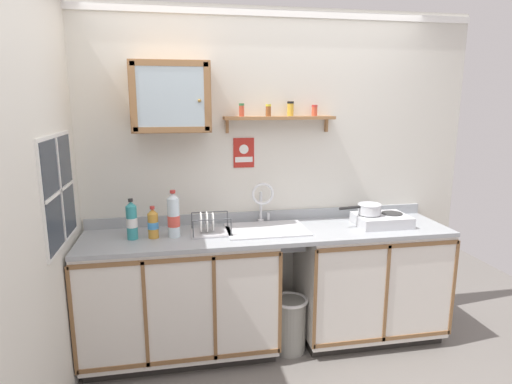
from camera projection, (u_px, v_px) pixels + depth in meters
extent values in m
plane|color=slate|center=(280.00, 373.00, 3.00)|extent=(5.73, 5.73, 0.00)
cube|color=silver|center=(262.00, 178.00, 3.38)|extent=(3.33, 0.05, 2.53)
cube|color=white|center=(263.00, 13.00, 3.10)|extent=(3.33, 0.02, 0.05)
cube|color=silver|center=(34.00, 218.00, 2.22)|extent=(0.05, 3.45, 2.53)
cube|color=black|center=(182.00, 347.00, 3.24)|extent=(1.33, 0.51, 0.08)
cube|color=silver|center=(180.00, 294.00, 3.12)|extent=(1.36, 0.57, 0.81)
cube|color=brown|center=(178.00, 260.00, 2.76)|extent=(1.36, 0.01, 0.03)
cube|color=brown|center=(182.00, 361.00, 2.92)|extent=(1.36, 0.01, 0.03)
cube|color=brown|center=(72.00, 322.00, 2.72)|extent=(0.02, 0.01, 0.75)
cube|color=brown|center=(145.00, 316.00, 2.80)|extent=(0.02, 0.01, 0.75)
cube|color=brown|center=(215.00, 310.00, 2.88)|extent=(0.02, 0.01, 0.75)
cube|color=brown|center=(280.00, 304.00, 2.96)|extent=(0.02, 0.01, 0.75)
cube|color=black|center=(364.00, 328.00, 3.51)|extent=(1.06, 0.51, 0.08)
cube|color=silver|center=(369.00, 278.00, 3.39)|extent=(1.08, 0.57, 0.81)
cube|color=brown|center=(390.00, 246.00, 3.03)|extent=(1.08, 0.01, 0.03)
cube|color=brown|center=(384.00, 339.00, 3.18)|extent=(1.08, 0.01, 0.03)
cube|color=brown|center=(315.00, 301.00, 3.01)|extent=(0.02, 0.01, 0.75)
cube|color=brown|center=(387.00, 295.00, 3.11)|extent=(0.02, 0.01, 0.75)
cube|color=brown|center=(454.00, 289.00, 3.20)|extent=(0.02, 0.01, 0.75)
cube|color=#9EA3A8|center=(270.00, 233.00, 3.15)|extent=(2.69, 0.60, 0.03)
cube|color=#9EA3A8|center=(262.00, 216.00, 3.41)|extent=(2.69, 0.02, 0.08)
cube|color=silver|center=(267.00, 230.00, 3.16)|extent=(0.59, 0.40, 0.01)
cube|color=slate|center=(266.00, 245.00, 3.19)|extent=(0.50, 0.33, 0.01)
cube|color=slate|center=(262.00, 232.00, 3.34)|extent=(0.50, 0.01, 0.12)
cube|color=slate|center=(271.00, 245.00, 3.02)|extent=(0.50, 0.01, 0.12)
cylinder|color=#4C4C51|center=(266.00, 245.00, 3.19)|extent=(0.04, 0.04, 0.01)
cylinder|color=silver|center=(261.00, 221.00, 3.38)|extent=(0.05, 0.05, 0.02)
cylinder|color=silver|center=(261.00, 206.00, 3.35)|extent=(0.02, 0.02, 0.22)
torus|color=silver|center=(263.00, 194.00, 3.25)|extent=(0.17, 0.02, 0.17)
cylinder|color=silver|center=(268.00, 216.00, 3.38)|extent=(0.02, 0.02, 0.05)
cube|color=silver|center=(382.00, 220.00, 3.28)|extent=(0.39, 0.30, 0.08)
cylinder|color=#2D2D2D|center=(369.00, 214.00, 3.28)|extent=(0.16, 0.16, 0.01)
cylinder|color=#2D2D2D|center=(392.00, 213.00, 3.31)|extent=(0.16, 0.16, 0.01)
cylinder|color=black|center=(378.00, 226.00, 3.14)|extent=(0.03, 0.02, 0.03)
cylinder|color=black|center=(402.00, 224.00, 3.17)|extent=(0.03, 0.02, 0.03)
cylinder|color=silver|center=(369.00, 209.00, 3.27)|extent=(0.17, 0.17, 0.08)
torus|color=silver|center=(370.00, 205.00, 3.26)|extent=(0.18, 0.18, 0.01)
cylinder|color=black|center=(350.00, 208.00, 3.21)|extent=(0.17, 0.05, 0.02)
cylinder|color=silver|center=(174.00, 218.00, 2.99)|extent=(0.08, 0.08, 0.28)
cone|color=silver|center=(173.00, 196.00, 2.96)|extent=(0.08, 0.08, 0.04)
cylinder|color=red|center=(173.00, 192.00, 2.95)|extent=(0.04, 0.04, 0.02)
cylinder|color=#D84C3F|center=(174.00, 221.00, 2.99)|extent=(0.09, 0.09, 0.08)
cylinder|color=teal|center=(132.00, 223.00, 2.94)|extent=(0.07, 0.07, 0.23)
cone|color=teal|center=(131.00, 204.00, 2.92)|extent=(0.07, 0.07, 0.03)
cylinder|color=#262626|center=(130.00, 200.00, 2.91)|extent=(0.03, 0.03, 0.02)
cylinder|color=white|center=(132.00, 222.00, 2.94)|extent=(0.08, 0.08, 0.07)
cylinder|color=gold|center=(153.00, 226.00, 2.98)|extent=(0.07, 0.07, 0.17)
cone|color=gold|center=(152.00, 211.00, 2.96)|extent=(0.07, 0.07, 0.03)
cylinder|color=red|center=(152.00, 208.00, 2.95)|extent=(0.03, 0.03, 0.02)
cylinder|color=#3F8CCC|center=(153.00, 225.00, 2.98)|extent=(0.07, 0.07, 0.05)
cube|color=#B2B2B7|center=(211.00, 233.00, 3.09)|extent=(0.29, 0.24, 0.01)
cylinder|color=#4C4F54|center=(193.00, 229.00, 2.95)|extent=(0.01, 0.01, 0.12)
cylinder|color=#4C4F54|center=(231.00, 227.00, 3.00)|extent=(0.01, 0.01, 0.12)
cylinder|color=#4C4F54|center=(192.00, 221.00, 3.16)|extent=(0.01, 0.01, 0.12)
cylinder|color=#4C4F54|center=(227.00, 219.00, 3.21)|extent=(0.01, 0.01, 0.12)
cylinder|color=#4C4F54|center=(212.00, 220.00, 2.96)|extent=(0.26, 0.01, 0.01)
cylinder|color=#4C4F54|center=(210.00, 212.00, 3.17)|extent=(0.26, 0.01, 0.01)
cylinder|color=white|center=(201.00, 222.00, 3.06)|extent=(0.01, 0.15, 0.15)
cylinder|color=white|center=(207.00, 222.00, 3.07)|extent=(0.01, 0.15, 0.15)
cylinder|color=white|center=(213.00, 222.00, 3.08)|extent=(0.01, 0.13, 0.13)
cube|color=#996B42|center=(171.00, 97.00, 2.98)|extent=(0.54, 0.25, 0.48)
cube|color=silver|center=(171.00, 97.00, 2.86)|extent=(0.44, 0.01, 0.39)
cube|color=#996B42|center=(133.00, 97.00, 2.81)|extent=(0.04, 0.01, 0.45)
cube|color=#996B42|center=(207.00, 97.00, 2.90)|extent=(0.04, 0.01, 0.45)
cube|color=#996B42|center=(169.00, 63.00, 2.81)|extent=(0.51, 0.01, 0.04)
cube|color=#996B42|center=(172.00, 130.00, 2.90)|extent=(0.51, 0.01, 0.04)
sphere|color=olive|center=(200.00, 101.00, 2.88)|extent=(0.02, 0.02, 0.02)
cube|color=#996B42|center=(280.00, 118.00, 3.21)|extent=(0.84, 0.14, 0.02)
cube|color=#996B42|center=(227.00, 126.00, 3.21)|extent=(0.02, 0.03, 0.10)
cube|color=#996B42|center=(326.00, 125.00, 3.35)|extent=(0.02, 0.03, 0.10)
cylinder|color=#CC4C33|center=(242.00, 111.00, 3.14)|extent=(0.04, 0.04, 0.08)
cylinder|color=#33723F|center=(242.00, 104.00, 3.13)|extent=(0.04, 0.04, 0.02)
cylinder|color=brown|center=(268.00, 111.00, 3.17)|extent=(0.04, 0.04, 0.07)
cylinder|color=yellow|center=(268.00, 105.00, 3.16)|extent=(0.04, 0.04, 0.02)
cylinder|color=gold|center=(290.00, 110.00, 3.22)|extent=(0.05, 0.05, 0.09)
cylinder|color=black|center=(291.00, 102.00, 3.21)|extent=(0.05, 0.05, 0.02)
cylinder|color=#CC4C33|center=(314.00, 111.00, 3.25)|extent=(0.04, 0.04, 0.07)
cylinder|color=red|center=(315.00, 106.00, 3.25)|extent=(0.04, 0.04, 0.02)
cube|color=#B2261E|center=(244.00, 153.00, 3.28)|extent=(0.16, 0.01, 0.23)
cube|color=white|center=(244.00, 160.00, 3.29)|extent=(0.14, 0.00, 0.04)
cylinder|color=white|center=(244.00, 149.00, 3.27)|extent=(0.07, 0.00, 0.07)
cube|color=#262D38|center=(60.00, 191.00, 2.58)|extent=(0.01, 0.64, 0.63)
cube|color=white|center=(58.00, 191.00, 2.58)|extent=(0.02, 0.69, 0.68)
cube|color=white|center=(61.00, 191.00, 2.58)|extent=(0.01, 0.02, 0.63)
cube|color=white|center=(61.00, 191.00, 2.58)|extent=(0.01, 0.64, 0.02)
cylinder|color=gray|center=(290.00, 325.00, 3.23)|extent=(0.24, 0.24, 0.41)
torus|color=white|center=(290.00, 300.00, 3.19)|extent=(0.27, 0.27, 0.02)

